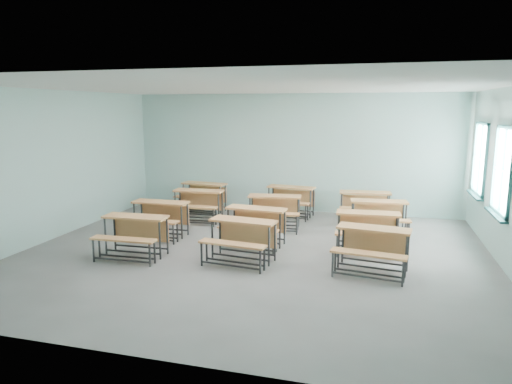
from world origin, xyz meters
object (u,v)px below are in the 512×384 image
desk_unit_r0c1 (241,234)px  desk_unit_r0c2 (372,243)px  desk_unit_r2c0 (197,201)px  desk_unit_r0c0 (133,230)px  desk_unit_r2c2 (379,213)px  desk_unit_r1c1 (254,221)px  desk_unit_r1c2 (368,226)px  desk_unit_r3c0 (202,193)px  desk_unit_r3c2 (365,203)px  desk_unit_r2c1 (274,207)px  desk_unit_r3c1 (290,197)px  desk_unit_r1c0 (159,214)px

desk_unit_r0c1 → desk_unit_r0c2: (2.35, 0.05, 0.00)m
desk_unit_r2c0 → desk_unit_r0c0: bearing=-95.1°
desk_unit_r2c0 → desk_unit_r2c2: 4.42m
desk_unit_r1c1 → desk_unit_r1c2: size_ratio=1.02×
desk_unit_r0c0 → desk_unit_r1c1: same height
desk_unit_r0c0 → desk_unit_r2c2: bearing=29.6°
desk_unit_r2c0 → desk_unit_r3c0: 1.10m
desk_unit_r0c0 → desk_unit_r1c2: size_ratio=0.99×
desk_unit_r0c2 → desk_unit_r1c2: (-0.11, 1.18, 0.00)m
desk_unit_r2c0 → desk_unit_r0c2: bearing=-34.4°
desk_unit_r3c0 → desk_unit_r3c2: (4.37, -0.21, 0.00)m
desk_unit_r2c0 → desk_unit_r2c1: 2.04m
desk_unit_r0c0 → desk_unit_r1c2: 4.56m
desk_unit_r2c0 → desk_unit_r3c2: same height
desk_unit_r3c1 → desk_unit_r0c0: bearing=-112.6°
desk_unit_r2c2 → desk_unit_r3c2: (-0.34, 1.05, 0.00)m
desk_unit_r0c0 → desk_unit_r1c0: same height
desk_unit_r1c1 → desk_unit_r3c2: (2.14, 2.48, 0.00)m
desk_unit_r2c0 → desk_unit_r2c1: bearing=-8.9°
desk_unit_r0c0 → desk_unit_r3c1: bearing=59.4°
desk_unit_r0c1 → desk_unit_r1c2: (2.24, 1.24, 0.00)m
desk_unit_r1c2 → desk_unit_r2c2: 1.27m
desk_unit_r1c0 → desk_unit_r3c1: size_ratio=0.94×
desk_unit_r0c1 → desk_unit_r0c2: bearing=7.9°
desk_unit_r0c1 → desk_unit_r1c0: size_ratio=1.07×
desk_unit_r0c1 → desk_unit_r3c1: size_ratio=1.00×
desk_unit_r3c0 → desk_unit_r3c1: 2.44m
desk_unit_r0c2 → desk_unit_r1c2: same height
desk_unit_r0c2 → desk_unit_r3c0: 5.91m
desk_unit_r2c0 → desk_unit_r3c2: (4.08, 0.85, 0.00)m
desk_unit_r0c1 → desk_unit_r0c2: 2.35m
desk_unit_r0c1 → desk_unit_r2c1: (0.06, 2.48, 0.00)m
desk_unit_r0c2 → desk_unit_r3c0: size_ratio=1.01×
desk_unit_r0c2 → desk_unit_r1c0: 4.72m
desk_unit_r0c2 → desk_unit_r3c1: (-2.17, 3.76, 0.00)m
desk_unit_r3c2 → desk_unit_r3c1: bearing=166.7°
desk_unit_r2c1 → desk_unit_r3c1: 1.34m
desk_unit_r0c1 → desk_unit_r1c1: bearing=98.4°
desk_unit_r0c0 → desk_unit_r3c2: size_ratio=0.96×
desk_unit_r0c1 → desk_unit_r3c2: same height
desk_unit_r1c0 → desk_unit_r2c1: (2.30, 1.35, 0.00)m
desk_unit_r2c2 → desk_unit_r3c1: bearing=143.2°
desk_unit_r0c0 → desk_unit_r3c1: (2.25, 4.06, 0.00)m
desk_unit_r0c0 → desk_unit_r2c0: (0.10, 2.93, 0.00)m
desk_unit_r2c0 → desk_unit_r3c1: same height
desk_unit_r0c2 → desk_unit_r3c0: same height
desk_unit_r1c2 → desk_unit_r2c0: 4.45m
desk_unit_r0c1 → desk_unit_r3c2: (2.11, 3.54, 0.00)m
desk_unit_r1c0 → desk_unit_r1c1: bearing=-2.2°
desk_unit_r1c0 → desk_unit_r3c0: size_ratio=0.94×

